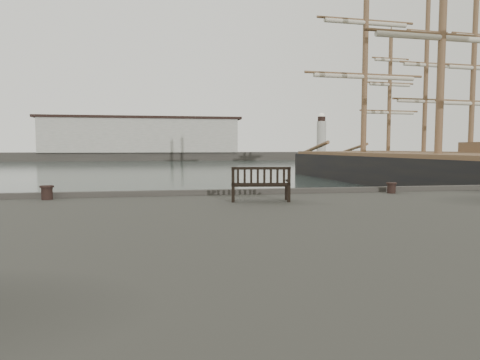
% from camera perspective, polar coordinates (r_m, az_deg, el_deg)
% --- Properties ---
extents(ground, '(400.00, 400.00, 0.00)m').
position_cam_1_polar(ground, '(15.65, -1.29, -7.56)').
color(ground, black).
rests_on(ground, ground).
extents(breakwater, '(140.00, 9.50, 12.20)m').
position_cam_1_polar(breakwater, '(107.17, -11.12, 4.88)').
color(breakwater, '#383530').
rests_on(breakwater, ground).
extents(bench, '(1.88, 0.88, 1.04)m').
position_cam_1_polar(bench, '(13.31, 2.74, -1.43)').
color(bench, black).
rests_on(bench, quay).
extents(bollard_left, '(0.48, 0.48, 0.45)m').
position_cam_1_polar(bollard_left, '(15.08, -24.34, -1.54)').
color(bollard_left, black).
rests_on(bollard_left, quay).
extents(bollard_right, '(0.49, 0.49, 0.39)m').
position_cam_1_polar(bollard_right, '(16.61, 19.54, -0.99)').
color(bollard_right, black).
rests_on(bollard_right, quay).
extents(tall_ship_main, '(10.46, 41.41, 30.77)m').
position_cam_1_polar(tall_ship_main, '(36.65, 24.79, 0.13)').
color(tall_ship_main, black).
rests_on(tall_ship_main, ground).
extents(tall_ship_far, '(8.35, 28.36, 23.96)m').
position_cam_1_polar(tall_ship_far, '(60.60, 23.22, 1.73)').
color(tall_ship_far, black).
rests_on(tall_ship_far, ground).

